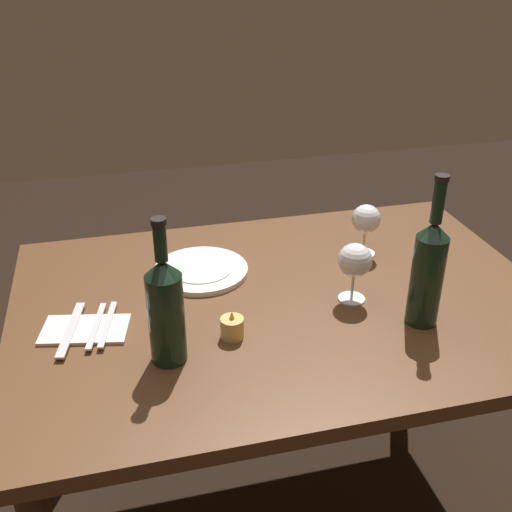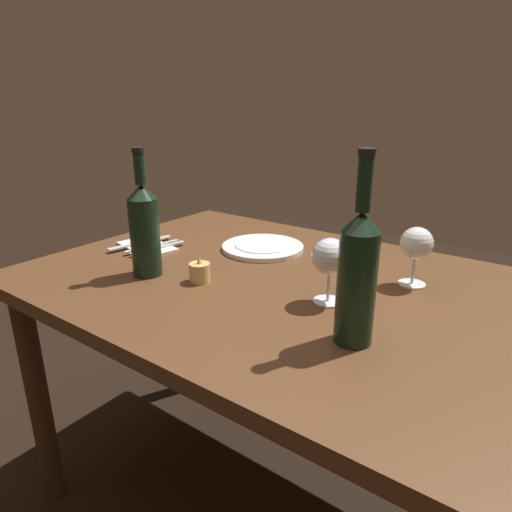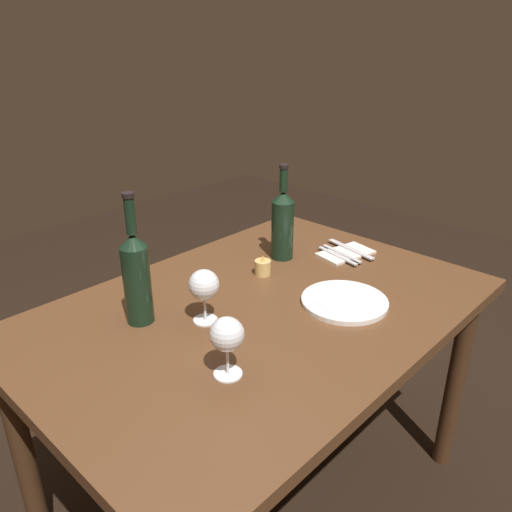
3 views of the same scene
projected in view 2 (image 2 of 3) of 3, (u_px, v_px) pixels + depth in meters
ground_plane at (276, 502)px, 1.38m from camera, size 6.00×6.00×0.00m
dining_table at (280, 311)px, 1.17m from camera, size 1.30×0.90×0.74m
wine_glass_left at (330, 258)px, 0.98m from camera, size 0.08×0.08×0.15m
wine_glass_right at (416, 245)px, 1.07m from camera, size 0.08×0.08×0.15m
wine_bottle at (357, 275)px, 0.80m from camera, size 0.07×0.07×0.36m
wine_bottle_second at (144, 228)px, 1.13m from camera, size 0.08×0.08×0.32m
votive_candle at (200, 273)px, 1.12m from camera, size 0.05×0.05×0.07m
dinner_plate at (263, 247)px, 1.36m from camera, size 0.25×0.25×0.02m
folded_napkin at (147, 247)px, 1.38m from camera, size 0.21×0.15×0.01m
fork_inner at (152, 246)px, 1.36m from camera, size 0.05×0.18×0.00m
fork_outer at (158, 248)px, 1.35m from camera, size 0.05×0.18×0.00m
table_knife at (140, 243)px, 1.39m from camera, size 0.06×0.21×0.00m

